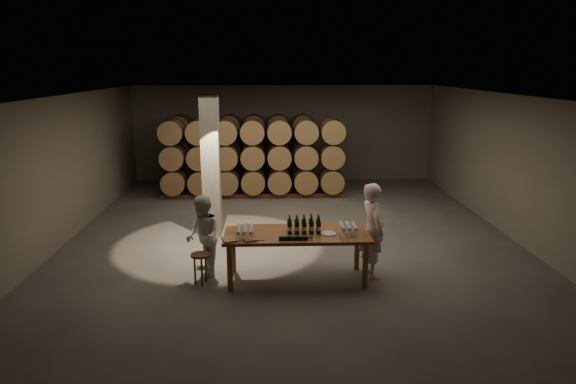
{
  "coord_description": "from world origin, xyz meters",
  "views": [
    {
      "loc": [
        -0.48,
        -11.26,
        3.81
      ],
      "look_at": [
        -0.07,
        -0.24,
        1.1
      ],
      "focal_mm": 32.0,
      "sensor_mm": 36.0,
      "label": 1
    }
  ],
  "objects_px": {
    "tasting_table": "(297,238)",
    "person_woman": "(203,236)",
    "bottle_cluster": "(304,226)",
    "notebook_near": "(250,240)",
    "stool": "(200,260)",
    "plate": "(328,233)",
    "person_man": "(372,230)"
  },
  "relations": [
    {
      "from": "tasting_table",
      "to": "person_man",
      "type": "distance_m",
      "value": 1.41
    },
    {
      "from": "tasting_table",
      "to": "plate",
      "type": "distance_m",
      "value": 0.58
    },
    {
      "from": "notebook_near",
      "to": "stool",
      "type": "bearing_deg",
      "value": 145.84
    },
    {
      "from": "person_woman",
      "to": "person_man",
      "type": "bearing_deg",
      "value": 67.11
    },
    {
      "from": "notebook_near",
      "to": "person_man",
      "type": "relative_size",
      "value": 0.12
    },
    {
      "from": "notebook_near",
      "to": "person_woman",
      "type": "relative_size",
      "value": 0.14
    },
    {
      "from": "plate",
      "to": "notebook_near",
      "type": "distance_m",
      "value": 1.42
    },
    {
      "from": "tasting_table",
      "to": "bottle_cluster",
      "type": "distance_m",
      "value": 0.26
    },
    {
      "from": "bottle_cluster",
      "to": "person_man",
      "type": "relative_size",
      "value": 0.34
    },
    {
      "from": "bottle_cluster",
      "to": "tasting_table",
      "type": "bearing_deg",
      "value": -179.83
    },
    {
      "from": "tasting_table",
      "to": "bottle_cluster",
      "type": "height_order",
      "value": "bottle_cluster"
    },
    {
      "from": "plate",
      "to": "person_man",
      "type": "relative_size",
      "value": 0.16
    },
    {
      "from": "bottle_cluster",
      "to": "plate",
      "type": "bearing_deg",
      "value": -11.58
    },
    {
      "from": "tasting_table",
      "to": "notebook_near",
      "type": "bearing_deg",
      "value": -154.62
    },
    {
      "from": "person_man",
      "to": "person_woman",
      "type": "height_order",
      "value": "person_man"
    },
    {
      "from": "stool",
      "to": "person_man",
      "type": "height_order",
      "value": "person_man"
    },
    {
      "from": "notebook_near",
      "to": "person_woman",
      "type": "distance_m",
      "value": 1.11
    },
    {
      "from": "person_man",
      "to": "stool",
      "type": "bearing_deg",
      "value": 80.31
    },
    {
      "from": "bottle_cluster",
      "to": "notebook_near",
      "type": "xyz_separation_m",
      "value": [
        -0.95,
        -0.39,
        -0.1
      ]
    },
    {
      "from": "tasting_table",
      "to": "stool",
      "type": "distance_m",
      "value": 1.76
    },
    {
      "from": "plate",
      "to": "person_woman",
      "type": "bearing_deg",
      "value": 171.26
    },
    {
      "from": "notebook_near",
      "to": "person_man",
      "type": "distance_m",
      "value": 2.28
    },
    {
      "from": "plate",
      "to": "person_woman",
      "type": "height_order",
      "value": "person_woman"
    },
    {
      "from": "bottle_cluster",
      "to": "plate",
      "type": "height_order",
      "value": "bottle_cluster"
    },
    {
      "from": "plate",
      "to": "person_man",
      "type": "bearing_deg",
      "value": 14.98
    },
    {
      "from": "bottle_cluster",
      "to": "person_woman",
      "type": "relative_size",
      "value": 0.39
    },
    {
      "from": "plate",
      "to": "person_man",
      "type": "distance_m",
      "value": 0.86
    },
    {
      "from": "person_woman",
      "to": "tasting_table",
      "type": "bearing_deg",
      "value": 60.74
    },
    {
      "from": "tasting_table",
      "to": "person_woman",
      "type": "distance_m",
      "value": 1.73
    },
    {
      "from": "plate",
      "to": "bottle_cluster",
      "type": "bearing_deg",
      "value": 168.42
    },
    {
      "from": "bottle_cluster",
      "to": "person_woman",
      "type": "height_order",
      "value": "person_woman"
    },
    {
      "from": "stool",
      "to": "person_man",
      "type": "xyz_separation_m",
      "value": [
        3.12,
        0.28,
        0.42
      ]
    }
  ]
}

